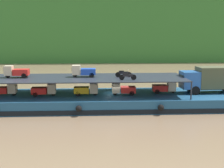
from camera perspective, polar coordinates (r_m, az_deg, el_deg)
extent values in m
plane|color=#7F664C|center=(36.48, 0.99, -4.17)|extent=(400.00, 400.00, 0.00)
cube|color=navy|center=(36.30, 0.99, -3.02)|extent=(32.37, 7.82, 1.50)
cube|color=black|center=(32.60, 1.48, -5.25)|extent=(31.72, 0.06, 0.50)
sphere|color=black|center=(32.25, -6.18, -4.55)|extent=(0.66, 0.66, 0.66)
sphere|color=black|center=(32.92, 9.04, -4.32)|extent=(0.66, 0.66, 0.66)
cube|color=#285BA3|center=(37.59, 14.16, 0.77)|extent=(2.08, 2.26, 2.00)
cube|color=#192833|center=(37.21, 12.68, 1.28)|extent=(0.13, 1.84, 0.60)
cube|color=#474C33|center=(38.82, 18.91, 1.19)|extent=(4.89, 2.48, 2.50)
cube|color=black|center=(39.02, 18.81, -0.70)|extent=(6.85, 1.64, 0.20)
cylinder|color=black|center=(38.85, 14.15, -0.59)|extent=(1.01, 0.32, 1.00)
cylinder|color=black|center=(36.98, 15.18, -1.15)|extent=(1.01, 0.32, 1.00)
cylinder|color=black|center=(40.53, 20.09, -0.47)|extent=(1.01, 0.32, 1.00)
cylinder|color=#232833|center=(40.55, 11.58, 0.66)|extent=(0.16, 0.16, 2.00)
cylinder|color=#232833|center=(34.06, 14.46, -1.19)|extent=(0.16, 0.16, 2.00)
cube|color=#232833|center=(35.73, -5.09, 1.14)|extent=(23.17, 7.02, 0.10)
cube|color=red|center=(37.45, -20.00, -1.07)|extent=(1.71, 1.21, 0.70)
cube|color=beige|center=(37.04, -17.95, -0.75)|extent=(0.91, 1.01, 1.10)
cube|color=#19232D|center=(36.90, -17.25, -0.58)|extent=(0.05, 0.85, 0.38)
cylinder|color=black|center=(37.10, -17.68, -1.59)|extent=(0.56, 0.14, 0.56)
cube|color=red|center=(35.93, -13.31, -1.18)|extent=(1.75, 1.28, 0.70)
cube|color=#C6B793|center=(35.74, -11.10, -0.83)|extent=(0.94, 1.04, 1.10)
cube|color=#19232D|center=(35.67, -10.35, -0.64)|extent=(0.08, 0.85, 0.38)
cylinder|color=black|center=(35.83, -10.83, -1.69)|extent=(0.57, 0.17, 0.56)
cylinder|color=black|center=(35.54, -14.04, -1.90)|extent=(0.57, 0.17, 0.56)
cylinder|color=black|center=(36.57, -13.80, -1.57)|extent=(0.57, 0.17, 0.56)
cube|color=gold|center=(35.41, -5.65, -1.12)|extent=(1.71, 1.22, 0.70)
cube|color=beige|center=(35.32, -3.39, -0.79)|extent=(0.91, 1.01, 1.10)
cube|color=#19232D|center=(35.30, -2.63, -0.60)|extent=(0.05, 0.85, 0.38)
cylinder|color=black|center=(35.42, -3.14, -1.66)|extent=(0.56, 0.14, 0.56)
cylinder|color=black|center=(34.98, -6.34, -1.85)|extent=(0.56, 0.14, 0.56)
cylinder|color=black|center=(36.02, -6.24, -1.51)|extent=(0.56, 0.14, 0.56)
cube|color=red|center=(35.58, 3.00, -1.03)|extent=(1.74, 1.26, 0.70)
cube|color=beige|center=(35.48, 0.75, -0.72)|extent=(0.94, 1.03, 1.10)
cube|color=#19232D|center=(35.45, -0.01, -0.55)|extent=(0.07, 0.85, 0.38)
cylinder|color=black|center=(35.58, 0.50, -1.59)|extent=(0.56, 0.16, 0.56)
cylinder|color=black|center=(36.20, 3.57, -1.41)|extent=(0.56, 0.16, 0.56)
cylinder|color=black|center=(35.16, 3.70, -1.75)|extent=(0.56, 0.16, 0.56)
cube|color=red|center=(36.98, 8.83, -0.72)|extent=(1.72, 1.23, 0.70)
cube|color=beige|center=(37.23, 10.96, -0.40)|extent=(0.92, 1.02, 1.10)
cube|color=#19232D|center=(37.32, 11.67, -0.23)|extent=(0.05, 0.85, 0.38)
cylinder|color=black|center=(37.37, 11.15, -1.23)|extent=(0.56, 0.15, 0.56)
cylinder|color=black|center=(36.46, 8.36, -1.42)|extent=(0.56, 0.15, 0.56)
cylinder|color=black|center=(37.48, 8.07, -1.10)|extent=(0.56, 0.15, 0.56)
cube|color=red|center=(36.90, -16.46, 2.12)|extent=(1.70, 1.20, 0.70)
cube|color=#C6B793|center=(37.23, -18.57, 2.38)|extent=(0.90, 1.00, 1.10)
cube|color=#19232D|center=(37.35, -19.28, 2.53)|extent=(0.04, 0.85, 0.38)
cylinder|color=black|center=(37.34, -18.75, 1.54)|extent=(0.56, 0.14, 0.56)
cylinder|color=black|center=(37.37, -15.65, 1.70)|extent=(0.56, 0.14, 0.56)
cylinder|color=black|center=(36.35, -16.01, 1.47)|extent=(0.56, 0.14, 0.56)
cube|color=#1E47B7|center=(36.04, -4.42, 2.31)|extent=(1.71, 1.21, 0.70)
cube|color=beige|center=(36.09, -6.65, 2.61)|extent=(0.91, 1.01, 1.10)
cube|color=#19232D|center=(36.11, -7.39, 2.77)|extent=(0.05, 0.85, 0.38)
cylinder|color=black|center=(36.17, -6.87, 1.74)|extent=(0.56, 0.14, 0.56)
cylinder|color=black|center=(36.60, -3.76, 1.89)|extent=(0.56, 0.14, 0.56)
cylinder|color=black|center=(35.55, -3.79, 1.65)|extent=(0.56, 0.14, 0.56)
cylinder|color=black|center=(33.79, 4.04, 1.25)|extent=(0.61, 0.14, 0.60)
cylinder|color=black|center=(33.74, 1.83, 1.26)|extent=(0.61, 0.14, 0.60)
cube|color=black|center=(33.73, 2.94, 1.62)|extent=(1.11, 0.28, 0.28)
cube|color=black|center=(33.69, 2.52, 1.93)|extent=(0.61, 0.24, 0.12)
cylinder|color=#B2B2B7|center=(33.70, 3.88, 2.18)|extent=(0.08, 0.55, 0.04)
cylinder|color=black|center=(35.84, 3.19, 1.75)|extent=(0.60, 0.13, 0.60)
cylinder|color=black|center=(35.79, 1.11, 1.76)|extent=(0.60, 0.13, 0.60)
cube|color=black|center=(35.77, 2.15, 2.10)|extent=(1.11, 0.26, 0.28)
cube|color=black|center=(35.74, 1.75, 2.39)|extent=(0.61, 0.23, 0.12)
cylinder|color=#B2B2B7|center=(35.76, 3.03, 2.63)|extent=(0.07, 0.55, 0.04)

